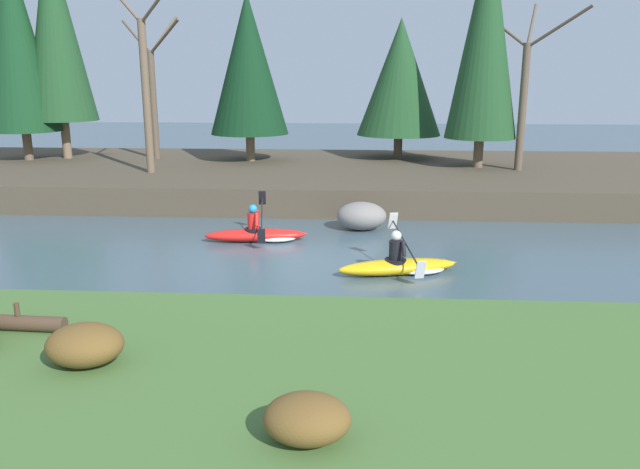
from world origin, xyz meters
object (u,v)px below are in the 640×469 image
(driftwood_log, at_px, (6,322))
(kayaker_middle, at_px, (260,234))
(boulder_midstream, at_px, (361,216))
(kayaker_lead, at_px, (402,265))

(driftwood_log, bearing_deg, kayaker_middle, 72.14)
(boulder_midstream, xyz_separation_m, driftwood_log, (-5.46, -8.89, 0.23))
(kayaker_lead, distance_m, boulder_midstream, 4.20)
(boulder_midstream, bearing_deg, driftwood_log, -121.55)
(boulder_midstream, bearing_deg, kayaker_middle, -151.40)
(kayaker_lead, bearing_deg, boulder_midstream, 87.40)
(kayaker_lead, height_order, kayaker_middle, same)
(driftwood_log, bearing_deg, boulder_midstream, 60.91)
(kayaker_middle, xyz_separation_m, boulder_midstream, (2.71, 1.48, 0.20))
(boulder_midstream, height_order, driftwood_log, driftwood_log)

